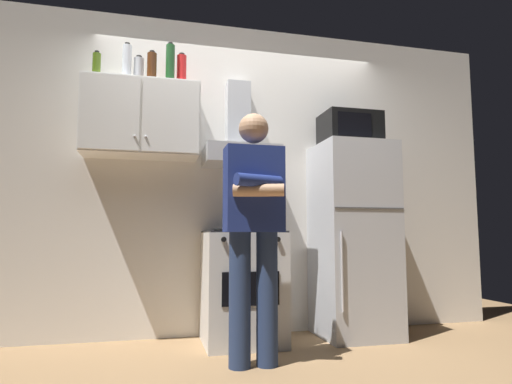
{
  "coord_description": "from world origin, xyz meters",
  "views": [
    {
      "loc": [
        -0.74,
        -3.08,
        0.83
      ],
      "look_at": [
        0.0,
        0.0,
        1.15
      ],
      "focal_mm": 30.03,
      "sensor_mm": 36.0,
      "label": 1
    }
  ],
  "objects_px": {
    "bottle_rum_dark": "(152,68)",
    "bottle_soda_red": "(182,71)",
    "bottle_canister_steel": "(139,71)",
    "bottle_olive_oil": "(96,66)",
    "bottle_vodka_clear": "(127,63)",
    "person_standing": "(254,224)",
    "cooking_pot": "(262,222)",
    "microwave": "(350,130)",
    "bottle_wine_green": "(170,64)",
    "range_hood": "(240,143)",
    "stove_oven": "(242,286)",
    "refrigerator": "(353,239)",
    "upper_cabinet": "(142,119)"
  },
  "relations": [
    {
      "from": "upper_cabinet",
      "to": "person_standing",
      "type": "xyz_separation_m",
      "value": [
        0.75,
        -0.73,
        -0.85
      ]
    },
    {
      "from": "cooking_pot",
      "to": "bottle_rum_dark",
      "type": "xyz_separation_m",
      "value": [
        -0.86,
        0.22,
        1.24
      ]
    },
    {
      "from": "person_standing",
      "to": "upper_cabinet",
      "type": "bearing_deg",
      "value": 135.74
    },
    {
      "from": "refrigerator",
      "to": "cooking_pot",
      "type": "xyz_separation_m",
      "value": [
        -0.82,
        -0.12,
        0.13
      ]
    },
    {
      "from": "upper_cabinet",
      "to": "microwave",
      "type": "relative_size",
      "value": 1.88
    },
    {
      "from": "upper_cabinet",
      "to": "bottle_canister_steel",
      "type": "relative_size",
      "value": 3.87
    },
    {
      "from": "bottle_rum_dark",
      "to": "bottle_soda_red",
      "type": "bearing_deg",
      "value": 6.74
    },
    {
      "from": "bottle_olive_oil",
      "to": "bottle_rum_dark",
      "type": "bearing_deg",
      "value": -0.59
    },
    {
      "from": "microwave",
      "to": "bottle_wine_green",
      "type": "relative_size",
      "value": 1.4
    },
    {
      "from": "bottle_soda_red",
      "to": "bottle_olive_oil",
      "type": "xyz_separation_m",
      "value": [
        -0.66,
        -0.02,
        -0.03
      ]
    },
    {
      "from": "stove_oven",
      "to": "bottle_olive_oil",
      "type": "distance_m",
      "value": 2.07
    },
    {
      "from": "person_standing",
      "to": "bottle_rum_dark",
      "type": "height_order",
      "value": "bottle_rum_dark"
    },
    {
      "from": "person_standing",
      "to": "bottle_canister_steel",
      "type": "distance_m",
      "value": 1.67
    },
    {
      "from": "refrigerator",
      "to": "bottle_canister_steel",
      "type": "relative_size",
      "value": 6.88
    },
    {
      "from": "stove_oven",
      "to": "microwave",
      "type": "distance_m",
      "value": 1.62
    },
    {
      "from": "microwave",
      "to": "cooking_pot",
      "type": "height_order",
      "value": "microwave"
    },
    {
      "from": "refrigerator",
      "to": "range_hood",
      "type": "bearing_deg",
      "value": 172.45
    },
    {
      "from": "refrigerator",
      "to": "person_standing",
      "type": "relative_size",
      "value": 0.98
    },
    {
      "from": "microwave",
      "to": "bottle_vodka_clear",
      "type": "relative_size",
      "value": 1.5
    },
    {
      "from": "range_hood",
      "to": "bottle_canister_steel",
      "type": "height_order",
      "value": "bottle_canister_steel"
    },
    {
      "from": "range_hood",
      "to": "bottle_olive_oil",
      "type": "relative_size",
      "value": 3.38
    },
    {
      "from": "cooking_pot",
      "to": "bottle_olive_oil",
      "type": "bearing_deg",
      "value": 169.97
    },
    {
      "from": "bottle_olive_oil",
      "to": "bottle_vodka_clear",
      "type": "relative_size",
      "value": 0.69
    },
    {
      "from": "upper_cabinet",
      "to": "cooking_pot",
      "type": "height_order",
      "value": "upper_cabinet"
    },
    {
      "from": "bottle_canister_steel",
      "to": "microwave",
      "type": "bearing_deg",
      "value": -4.28
    },
    {
      "from": "refrigerator",
      "to": "person_standing",
      "type": "height_order",
      "value": "person_standing"
    },
    {
      "from": "bottle_rum_dark",
      "to": "bottle_soda_red",
      "type": "distance_m",
      "value": 0.24
    },
    {
      "from": "cooking_pot",
      "to": "upper_cabinet",
      "type": "bearing_deg",
      "value": 165.27
    },
    {
      "from": "range_hood",
      "to": "bottle_rum_dark",
      "type": "bearing_deg",
      "value": -178.16
    },
    {
      "from": "stove_oven",
      "to": "bottle_rum_dark",
      "type": "height_order",
      "value": "bottle_rum_dark"
    },
    {
      "from": "bottle_rum_dark",
      "to": "person_standing",
      "type": "bearing_deg",
      "value": -46.16
    },
    {
      "from": "person_standing",
      "to": "stove_oven",
      "type": "bearing_deg",
      "value": 85.28
    },
    {
      "from": "cooking_pot",
      "to": "bottle_canister_steel",
      "type": "distance_m",
      "value": 1.58
    },
    {
      "from": "bottle_soda_red",
      "to": "bottle_vodka_clear",
      "type": "distance_m",
      "value": 0.43
    },
    {
      "from": "person_standing",
      "to": "bottle_vodka_clear",
      "type": "relative_size",
      "value": 5.12
    },
    {
      "from": "cooking_pot",
      "to": "bottle_vodka_clear",
      "type": "distance_m",
      "value": 1.67
    },
    {
      "from": "bottle_vodka_clear",
      "to": "bottle_olive_oil",
      "type": "bearing_deg",
      "value": -175.48
    },
    {
      "from": "bottle_rum_dark",
      "to": "microwave",
      "type": "bearing_deg",
      "value": -2.87
    },
    {
      "from": "upper_cabinet",
      "to": "bottle_soda_red",
      "type": "height_order",
      "value": "bottle_soda_red"
    },
    {
      "from": "refrigerator",
      "to": "bottle_wine_green",
      "type": "bearing_deg",
      "value": 176.57
    },
    {
      "from": "bottle_rum_dark",
      "to": "bottle_olive_oil",
      "type": "xyz_separation_m",
      "value": [
        -0.42,
        0.0,
        -0.02
      ]
    },
    {
      "from": "bottle_olive_oil",
      "to": "bottle_vodka_clear",
      "type": "xyz_separation_m",
      "value": [
        0.23,
        0.02,
        0.05
      ]
    },
    {
      "from": "microwave",
      "to": "cooking_pot",
      "type": "bearing_deg",
      "value": -170.43
    },
    {
      "from": "stove_oven",
      "to": "bottle_rum_dark",
      "type": "relative_size",
      "value": 3.31
    },
    {
      "from": "range_hood",
      "to": "bottle_wine_green",
      "type": "distance_m",
      "value": 0.85
    },
    {
      "from": "refrigerator",
      "to": "microwave",
      "type": "relative_size",
      "value": 3.33
    },
    {
      "from": "upper_cabinet",
      "to": "bottle_wine_green",
      "type": "height_order",
      "value": "bottle_wine_green"
    },
    {
      "from": "stove_oven",
      "to": "cooking_pot",
      "type": "bearing_deg",
      "value": -42.49
    },
    {
      "from": "microwave",
      "to": "bottle_vodka_clear",
      "type": "xyz_separation_m",
      "value": [
        -1.88,
        0.11,
        0.46
      ]
    },
    {
      "from": "bottle_soda_red",
      "to": "bottle_canister_steel",
      "type": "bearing_deg",
      "value": 176.47
    }
  ]
}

